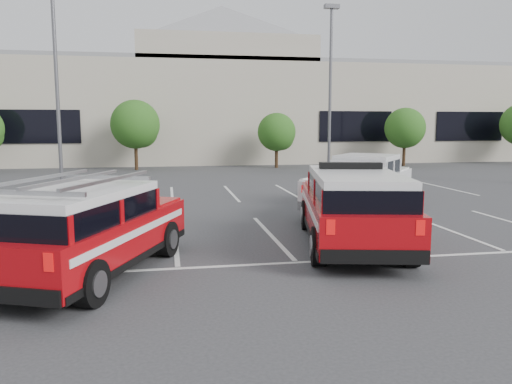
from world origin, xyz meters
TOP-DOWN VIEW (x-y plane):
  - ground at (0.00, 0.00)m, footprint 120.00×120.00m
  - stall_markings at (0.00, 4.50)m, footprint 23.00×15.00m
  - convention_building at (0.18, 31.86)m, footprint 60.00×16.99m
  - tree_mid_left at (-4.91, 22.05)m, footprint 3.37×3.37m
  - tree_mid_right at (5.09, 22.05)m, footprint 2.77×2.77m
  - tree_right at (15.09, 22.05)m, footprint 3.07×3.07m
  - light_pole_left at (-8.00, 12.00)m, footprint 0.90×0.60m
  - light_pole_mid at (7.00, 16.00)m, footprint 0.90×0.60m
  - fire_chief_suv at (1.81, -1.57)m, footprint 3.46×6.45m
  - white_pickup at (4.25, 3.81)m, footprint 5.87×6.52m
  - ladder_suv at (-4.51, -3.07)m, footprint 3.98×5.79m

SIDE VIEW (x-z plane):
  - ground at x=0.00m, z-range 0.00..0.00m
  - stall_markings at x=0.00m, z-range 0.00..0.01m
  - white_pickup at x=4.25m, z-range -0.20..1.81m
  - ladder_suv at x=-4.51m, z-range -0.21..1.91m
  - fire_chief_suv at x=1.81m, z-range -0.20..1.95m
  - tree_mid_right at x=5.09m, z-range 0.51..4.50m
  - tree_right at x=15.09m, z-range 0.56..4.98m
  - tree_mid_left at x=-4.91m, z-range 0.62..5.46m
  - convention_building at x=0.18m, z-range -1.88..11.32m
  - light_pole_left at x=-8.00m, z-range 0.07..10.31m
  - light_pole_mid at x=7.00m, z-range 0.07..10.31m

